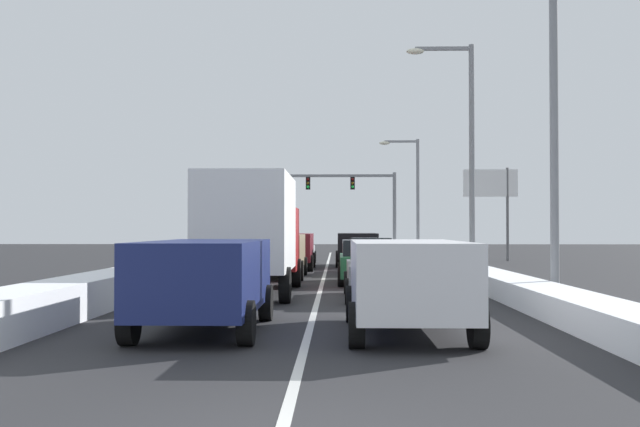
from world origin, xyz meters
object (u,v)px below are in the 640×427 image
object	(u,v)px
street_lamp_right_mid	(463,140)
box_truck_center_lane_second	(252,229)
sedan_gray_right_lane_second	(381,271)
street_lamp_right_far	(412,186)
traffic_light_gantry	(346,192)
sedan_green_right_lane_third	(366,261)
suv_navy_center_lane_nearest	(205,276)
sedan_charcoal_right_lane_fourth	(371,255)
suv_black_right_lane_fifth	(357,246)
suv_maroon_center_lane_fourth	(291,248)
suv_tan_center_lane_third	(277,251)
street_lamp_right_near	(541,90)
roadside_sign_right	(490,193)
sedan_silver_center_lane_fifth	(297,250)
suv_white_right_lane_nearest	(407,277)

from	to	relation	value
street_lamp_right_mid	box_truck_center_lane_second	bearing A→B (deg)	-132.63
sedan_gray_right_lane_second	street_lamp_right_far	xyz separation A→B (m)	(3.77, 29.92, 3.94)
traffic_light_gantry	street_lamp_right_mid	distance (m)	28.71
sedan_gray_right_lane_second	traffic_light_gantry	size ratio (longest dim) A/B	0.42
sedan_green_right_lane_third	street_lamp_right_mid	size ratio (longest dim) A/B	0.49
street_lamp_right_far	sedan_green_right_lane_third	bearing A→B (deg)	-99.34
suv_navy_center_lane_nearest	sedan_charcoal_right_lane_fourth	bearing A→B (deg)	78.32
sedan_gray_right_lane_second	suv_black_right_lane_fifth	xyz separation A→B (m)	(-0.19, 18.17, 0.25)
suv_maroon_center_lane_fourth	street_lamp_right_far	bearing A→B (deg)	64.70
sedan_charcoal_right_lane_fourth	street_lamp_right_mid	world-z (taller)	street_lamp_right_mid
suv_tan_center_lane_third	street_lamp_right_near	size ratio (longest dim) A/B	0.53
street_lamp_right_mid	roadside_sign_right	xyz separation A→B (m)	(4.12, 15.38, -1.36)
sedan_green_right_lane_third	suv_tan_center_lane_third	world-z (taller)	suv_tan_center_lane_third
suv_maroon_center_lane_fourth	roadside_sign_right	xyz separation A→B (m)	(11.20, 9.77, 3.00)
sedan_charcoal_right_lane_fourth	suv_maroon_center_lane_fourth	distance (m)	4.58
street_lamp_right_far	sedan_silver_center_lane_fifth	bearing A→B (deg)	-127.34
suv_tan_center_lane_third	street_lamp_right_mid	bearing A→B (deg)	2.73
street_lamp_right_near	street_lamp_right_mid	distance (m)	10.33
street_lamp_right_near	street_lamp_right_mid	world-z (taller)	street_lamp_right_near
box_truck_center_lane_second	traffic_light_gantry	world-z (taller)	traffic_light_gantry
suv_navy_center_lane_nearest	suv_maroon_center_lane_fourth	distance (m)	21.48
suv_navy_center_lane_nearest	sedan_silver_center_lane_fifth	bearing A→B (deg)	89.49
sedan_charcoal_right_lane_fourth	sedan_silver_center_lane_fifth	size ratio (longest dim) A/B	1.00
street_lamp_right_mid	sedan_charcoal_right_lane_fourth	bearing A→B (deg)	141.96
sedan_green_right_lane_third	suv_tan_center_lane_third	size ratio (longest dim) A/B	0.92
suv_white_right_lane_nearest	sedan_green_right_lane_third	xyz separation A→B (m)	(-0.25, 12.71, -0.25)
street_lamp_right_near	sedan_gray_right_lane_second	bearing A→B (deg)	165.13
sedan_gray_right_lane_second	suv_black_right_lane_fifth	size ratio (longest dim) A/B	0.92
sedan_silver_center_lane_fifth	street_lamp_right_near	bearing A→B (deg)	-71.12
suv_navy_center_lane_nearest	suv_maroon_center_lane_fourth	world-z (taller)	same
suv_white_right_lane_nearest	box_truck_center_lane_second	xyz separation A→B (m)	(-3.71, 8.06, 0.88)
sedan_charcoal_right_lane_fourth	suv_tan_center_lane_third	world-z (taller)	suv_tan_center_lane_third
suv_navy_center_lane_nearest	box_truck_center_lane_second	size ratio (longest dim) A/B	0.68
suv_white_right_lane_nearest	suv_maroon_center_lane_fourth	world-z (taller)	same
sedan_charcoal_right_lane_fourth	suv_maroon_center_lane_fourth	size ratio (longest dim) A/B	0.92
street_lamp_right_far	roadside_sign_right	distance (m)	6.71
sedan_charcoal_right_lane_fourth	suv_maroon_center_lane_fourth	bearing A→B (deg)	141.28
suv_black_right_lane_fifth	box_truck_center_lane_second	bearing A→B (deg)	-101.55
box_truck_center_lane_second	suv_tan_center_lane_third	distance (m)	7.73
suv_black_right_lane_fifth	roadside_sign_right	world-z (taller)	roadside_sign_right
suv_white_right_lane_nearest	sedan_silver_center_lane_fifth	distance (m)	27.59
sedan_green_right_lane_third	street_lamp_right_near	size ratio (longest dim) A/B	0.49
street_lamp_right_near	sedan_charcoal_right_lane_fourth	bearing A→B (deg)	106.14
sedan_gray_right_lane_second	sedan_silver_center_lane_fifth	size ratio (longest dim) A/B	1.00
sedan_gray_right_lane_second	street_lamp_right_near	distance (m)	6.25
traffic_light_gantry	street_lamp_right_mid	bearing A→B (deg)	-81.44
traffic_light_gantry	suv_maroon_center_lane_fourth	bearing A→B (deg)	-97.03
suv_white_right_lane_nearest	street_lamp_right_far	bearing A→B (deg)	84.24
street_lamp_right_mid	suv_navy_center_lane_nearest	bearing A→B (deg)	-114.87
sedan_silver_center_lane_fifth	traffic_light_gantry	xyz separation A→B (m)	(2.84, 17.10, 3.96)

